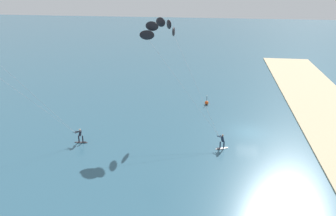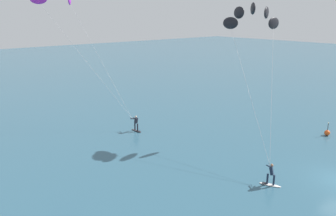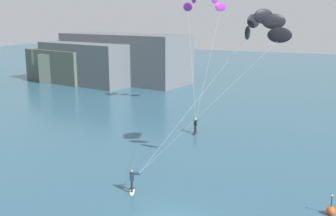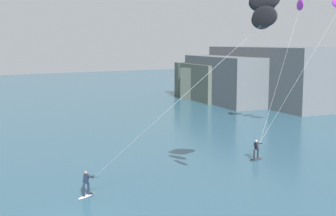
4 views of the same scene
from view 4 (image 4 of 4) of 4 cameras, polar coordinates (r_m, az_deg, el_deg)
kitesurfer_nearshore at (r=26.95m, az=10.69°, el=11.18°), size 10.07×10.80×12.86m
kitesurfer_mid_water at (r=48.21m, az=18.04°, el=12.31°), size 6.18×13.31×15.32m
distant_headland at (r=77.52m, az=9.67°, el=3.49°), size 31.28×17.96×8.94m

